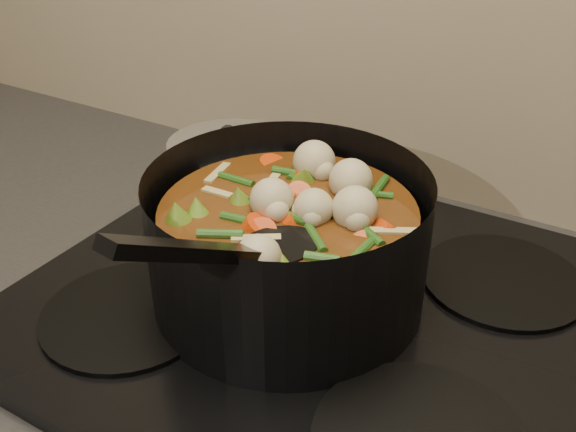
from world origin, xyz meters
The scene contains 3 objects.
stovetop centered at (0.00, 1.93, 0.92)m, with size 0.62×0.54×0.03m.
stockpot centered at (-0.03, 1.92, 1.00)m, with size 0.37×0.43×0.21m.
saucepan centered at (-0.19, 2.03, 0.98)m, with size 0.15×0.15×0.13m.
Camera 1 is at (0.25, 1.44, 1.36)m, focal length 40.00 mm.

